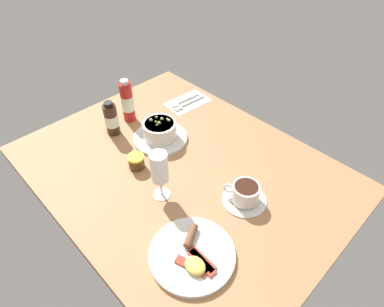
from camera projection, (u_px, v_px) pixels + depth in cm
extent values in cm
cube|color=#A8754C|center=(181.00, 170.00, 113.33)|extent=(110.00, 84.00, 3.00)
cylinder|color=silver|center=(160.00, 138.00, 123.03)|extent=(20.63, 20.63, 1.20)
cylinder|color=silver|center=(160.00, 130.00, 120.41)|extent=(12.71, 12.71, 6.54)
cylinder|color=beige|center=(159.00, 125.00, 118.74)|extent=(10.93, 10.93, 1.60)
sphere|color=#91AB51|center=(162.00, 119.00, 119.91)|extent=(1.25, 1.25, 1.25)
sphere|color=#91AB51|center=(169.00, 120.00, 119.23)|extent=(1.19, 1.19, 1.19)
sphere|color=#91AB51|center=(151.00, 120.00, 119.39)|extent=(1.34, 1.34, 1.34)
sphere|color=#91AB51|center=(167.00, 119.00, 119.79)|extent=(0.95, 0.95, 0.95)
sphere|color=#91AB51|center=(159.00, 123.00, 118.03)|extent=(1.38, 1.38, 1.38)
sphere|color=#91AB51|center=(156.00, 122.00, 118.60)|extent=(0.89, 0.89, 0.89)
sphere|color=#91AB51|center=(156.00, 117.00, 120.68)|extent=(1.07, 1.07, 1.07)
sphere|color=#91AB51|center=(157.00, 125.00, 117.12)|extent=(0.80, 0.80, 0.80)
cube|color=silver|center=(188.00, 102.00, 142.02)|extent=(13.35, 19.93, 0.30)
cube|color=silver|center=(191.00, 101.00, 141.63)|extent=(2.40, 14.05, 0.50)
cube|color=silver|center=(178.00, 108.00, 137.62)|extent=(2.50, 3.78, 0.40)
cube|color=silver|center=(187.00, 99.00, 143.10)|extent=(2.11, 13.04, 0.50)
ellipsoid|color=silver|center=(175.00, 105.00, 139.47)|extent=(2.40, 4.00, 0.60)
cylinder|color=silver|center=(244.00, 200.00, 100.97)|extent=(14.01, 14.01, 0.90)
cylinder|color=silver|center=(245.00, 193.00, 98.71)|extent=(8.59, 8.59, 5.76)
cylinder|color=#391E14|center=(246.00, 188.00, 97.10)|extent=(7.30, 7.30, 1.00)
torus|color=silver|center=(229.00, 188.00, 99.69)|extent=(3.55, 2.41, 3.60)
cylinder|color=white|center=(162.00, 194.00, 102.99)|extent=(5.73, 5.73, 0.40)
cylinder|color=white|center=(161.00, 186.00, 100.53)|extent=(0.80, 0.80, 6.85)
cylinder|color=white|center=(159.00, 167.00, 94.76)|extent=(5.42, 5.42, 10.20)
cylinder|color=beige|center=(160.00, 171.00, 95.80)|extent=(4.45, 4.45, 6.12)
cylinder|color=#453215|center=(136.00, 162.00, 110.94)|extent=(5.49, 5.49, 4.23)
cylinder|color=yellow|center=(136.00, 157.00, 109.23)|extent=(5.77, 5.77, 0.80)
cylinder|color=#382314|center=(111.00, 120.00, 122.13)|extent=(5.04, 5.04, 12.62)
cylinder|color=white|center=(112.00, 120.00, 122.30)|extent=(5.14, 5.14, 4.80)
cylinder|color=black|center=(108.00, 104.00, 117.36)|extent=(3.28, 3.28, 1.47)
cylinder|color=#B21E19|center=(128.00, 102.00, 127.28)|extent=(4.88, 4.88, 16.58)
cylinder|color=silver|center=(128.00, 103.00, 127.51)|extent=(4.97, 4.97, 6.30)
cylinder|color=silver|center=(124.00, 82.00, 121.15)|extent=(3.17, 3.17, 1.55)
cylinder|color=silver|center=(192.00, 254.00, 86.71)|extent=(23.52, 23.52, 1.40)
cube|color=#A63828|center=(202.00, 263.00, 83.86)|extent=(9.14, 2.99, 0.60)
cube|color=#A33828|center=(191.00, 266.00, 83.16)|extent=(9.31, 4.90, 0.60)
cube|color=brown|center=(202.00, 259.00, 84.57)|extent=(9.06, 2.65, 0.60)
cylinder|color=brown|center=(191.00, 236.00, 88.79)|extent=(5.19, 7.22, 2.20)
ellipsoid|color=#F2D859|center=(195.00, 266.00, 82.49)|extent=(6.00, 4.80, 2.40)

